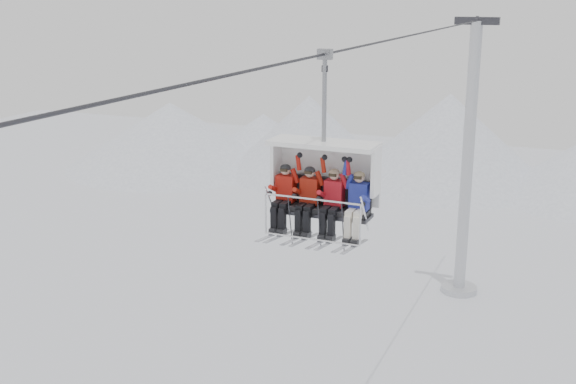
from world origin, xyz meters
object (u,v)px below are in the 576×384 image
at_px(lift_tower_right, 466,181).
at_px(skier_far_right, 357,203).
at_px(skier_center_left, 308,197).
at_px(chairlift_carrier, 325,175).
at_px(skier_far_left, 284,195).
at_px(skier_center_right, 332,200).

xyz_separation_m(lift_tower_right, skier_far_right, (0.85, -20.21, 4.43)).
bearing_deg(skier_center_left, skier_far_right, 0.00).
xyz_separation_m(chairlift_carrier, skier_far_left, (-0.86, -0.30, -0.47)).
relative_size(lift_tower_right, skier_far_left, 7.99).
xyz_separation_m(skier_center_left, skier_center_right, (0.56, 0.00, 0.00)).
distance_m(lift_tower_right, chairlift_carrier, 20.50).
height_order(skier_center_left, skier_far_right, same).
bearing_deg(chairlift_carrier, skier_far_left, -160.47).
bearing_deg(skier_center_left, lift_tower_right, 89.21).
distance_m(lift_tower_right, skier_center_left, 20.69).
bearing_deg(skier_center_right, lift_tower_right, 90.81).
bearing_deg(skier_far_left, skier_center_right, 0.00).
bearing_deg(skier_far_right, skier_center_right, 180.00).
distance_m(chairlift_carrier, skier_far_left, 1.02).
bearing_deg(skier_far_right, skier_far_left, 180.00).
relative_size(lift_tower_right, chairlift_carrier, 3.38).
relative_size(lift_tower_right, skier_center_right, 7.99).
bearing_deg(skier_far_left, chairlift_carrier, 19.53).
height_order(skier_far_left, skier_far_right, same).
distance_m(skier_far_left, skier_center_right, 1.14).
bearing_deg(skier_far_left, lift_tower_right, 87.57).
bearing_deg(lift_tower_right, skier_far_left, -92.43).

